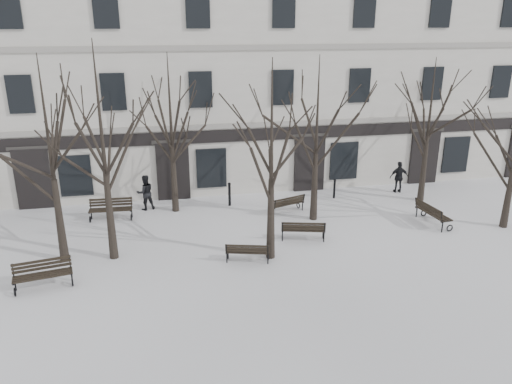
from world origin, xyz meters
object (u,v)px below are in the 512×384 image
object	(u,v)px
tree_1	(101,128)
tree_2	(272,138)
bench_3	(111,208)
bench_4	(287,203)
bench_5	(432,213)
bench_2	(303,229)
tree_0	(48,137)
bench_0	(43,274)
bench_1	(248,251)

from	to	relation	value
tree_1	tree_2	distance (m)	5.94
bench_3	bench_4	bearing A→B (deg)	-2.96
bench_5	bench_3	bearing A→B (deg)	70.20
tree_1	bench_4	xyz separation A→B (m)	(7.60, 3.21, -4.52)
tree_1	bench_2	xyz separation A→B (m)	(7.46, 0.10, -4.50)
tree_1	bench_4	size ratio (longest dim) A/B	4.49
tree_0	bench_5	world-z (taller)	tree_0
tree_2	bench_2	world-z (taller)	tree_2
tree_0	bench_0	bearing A→B (deg)	-99.64
bench_1	bench_5	size ratio (longest dim) A/B	0.85
bench_2	bench_4	distance (m)	3.11
tree_0	tree_2	xyz separation A→B (m)	(7.63, -1.32, -0.09)
bench_0	tree_1	bearing A→B (deg)	29.64
tree_0	bench_1	xyz separation A→B (m)	(6.70, -1.56, -4.26)
tree_0	bench_5	distance (m)	15.86
tree_1	bench_3	size ratio (longest dim) A/B	4.17
tree_0	tree_2	distance (m)	7.74
bench_1	bench_5	distance (m)	8.82
tree_0	bench_3	size ratio (longest dim) A/B	3.93
tree_0	bench_4	size ratio (longest dim) A/B	4.23
tree_0	tree_2	size ratio (longest dim) A/B	1.02
tree_0	bench_5	bearing A→B (deg)	1.66
tree_1	bench_2	size ratio (longest dim) A/B	4.29
bench_0	bench_1	bearing A→B (deg)	-6.89
bench_0	bench_4	size ratio (longest dim) A/B	1.10
tree_2	bench_1	bearing A→B (deg)	-165.66
tree_2	bench_1	xyz separation A→B (m)	(-0.92, -0.24, -4.16)
bench_0	bench_4	distance (m)	10.98
bench_2	bench_5	distance (m)	6.05
tree_2	bench_2	size ratio (longest dim) A/B	3.96
bench_1	bench_3	size ratio (longest dim) A/B	0.88
bench_0	tree_2	bearing A→B (deg)	-5.64
bench_4	bench_5	distance (m)	6.42
tree_1	bench_1	bearing A→B (deg)	-15.54
bench_1	bench_5	xyz separation A→B (m)	(8.59, 2.00, 0.09)
bench_3	tree_0	bearing A→B (deg)	-108.04
bench_2	bench_3	distance (m)	8.75
bench_1	bench_3	bearing A→B (deg)	-30.52
tree_0	bench_3	distance (m)	5.83
bench_1	bench_2	distance (m)	2.95
bench_1	bench_5	world-z (taller)	bench_5
tree_1	bench_1	xyz separation A→B (m)	(4.89, -1.36, -4.55)
bench_1	bench_4	xyz separation A→B (m)	(2.71, 4.57, 0.02)
tree_2	bench_3	world-z (taller)	tree_2
bench_1	bench_4	distance (m)	5.31
bench_2	tree_0	bearing A→B (deg)	13.55
bench_2	bench_4	world-z (taller)	bench_2
bench_5	bench_0	bearing A→B (deg)	92.79
bench_1	tree_0	bearing A→B (deg)	1.87
bench_2	bench_4	bearing A→B (deg)	-78.47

